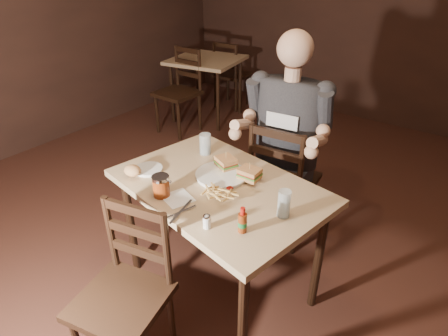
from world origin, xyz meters
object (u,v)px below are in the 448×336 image
Objects in this scene: chair_near at (121,301)px; bg_chair_near at (177,93)px; bg_chair_far at (232,74)px; glass_left at (205,144)px; hot_sauce at (243,220)px; side_plate at (148,170)px; glass_right at (284,204)px; syrup_dispenser at (161,186)px; diner at (287,114)px; main_table at (219,197)px; bg_table at (206,66)px; dinner_plate at (222,175)px; chair_far at (284,180)px.

chair_near is 0.91× the size of bg_chair_near.
bg_chair_far reaches higher than chair_near.
hot_sauce is at bearing -38.96° from glass_left.
side_plate is (1.44, -2.89, 0.33)m from bg_chair_far.
hot_sauce is (2.20, -3.02, 0.39)m from bg_chair_far.
glass_left is 0.95× the size of glass_right.
diner is at bearing 86.48° from syrup_dispenser.
syrup_dispenser is at bearing -123.29° from main_table.
glass_left is (1.58, -1.97, 0.16)m from bg_table.
bg_chair_near is 0.94× the size of diner.
syrup_dispenser is (1.69, -2.48, 0.15)m from bg_table.
dinner_plate is (1.83, -2.69, 0.33)m from bg_chair_far.
glass_right is at bearing -21.89° from glass_left.
bg_chair_near is (-1.80, 2.35, 0.04)m from chair_near.
bg_chair_near is at bearing 141.64° from syrup_dispenser.
main_table is 0.74m from chair_far.
bg_chair_near is at bearing 114.88° from chair_near.
bg_chair_near is at bearing -90.00° from bg_table.
chair_far is at bearing 116.61° from glass_right.
diner reaches higher than bg_table.
bg_chair_near reaches higher than bg_chair_far.
main_table is 1.37× the size of chair_far.
main_table is 1.33× the size of bg_chair_near.
bg_chair_far is at bearing 91.62° from bg_chair_near.
bg_chair_near reaches higher than syrup_dispenser.
side_plate is (-0.13, -0.37, -0.06)m from glass_left.
glass_right reaches higher than glass_left.
diner is at bearing -39.13° from bg_table.
side_plate is (-0.25, 0.14, -0.05)m from syrup_dispenser.
glass_right is (0.46, -0.12, 0.06)m from dinner_plate.
glass_right is at bearing 110.61° from chair_far.
diner is at bearing 128.03° from bg_chair_far.
chair_far is 0.92m from glass_right.
chair_near is 0.83m from dinner_plate.
diner reaches higher than glass_left.
side_plate is at bearing -163.49° from main_table.
dinner_plate is 2.17× the size of glass_left.
chair_near reaches higher than bg_table.
main_table is at bearing 71.78° from chair_near.
dinner_plate is at bearing 137.79° from hot_sauce.
syrup_dispenser reaches higher than main_table.
diner reaches higher than chair_near.
diner is (0.05, 0.65, 0.30)m from main_table.
bg_chair_far is 3.64m from glass_right.
main_table is 0.12m from dinner_plate.
diner reaches higher than chair_far.
chair_far reaches higher than bg_table.
diner is 3.51× the size of dinner_plate.
chair_near is 5.46× the size of side_plate.
hot_sauce is (0.62, -0.50, -0.00)m from glass_left.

